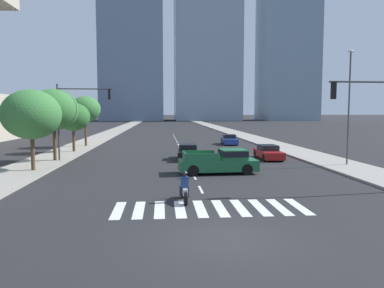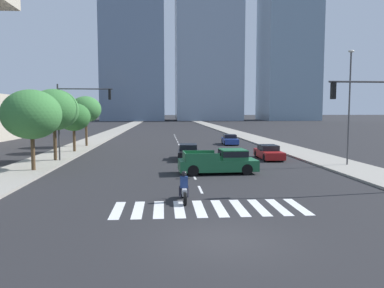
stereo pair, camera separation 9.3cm
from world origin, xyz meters
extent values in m
plane|color=#232326|center=(0.00, 0.00, 0.00)|extent=(800.00, 800.00, 0.00)
cube|color=gray|center=(12.04, 30.00, 0.07)|extent=(4.00, 260.00, 0.15)
cube|color=gray|center=(-12.04, 30.00, 0.07)|extent=(4.00, 260.00, 0.15)
cube|color=silver|center=(-4.05, 4.05, 0.00)|extent=(0.45, 2.95, 0.01)
cube|color=silver|center=(-3.15, 4.05, 0.00)|extent=(0.45, 2.95, 0.01)
cube|color=silver|center=(-2.25, 4.05, 0.00)|extent=(0.45, 2.95, 0.01)
cube|color=silver|center=(-1.35, 4.05, 0.00)|extent=(0.45, 2.95, 0.01)
cube|color=silver|center=(-0.45, 4.05, 0.00)|extent=(0.45, 2.95, 0.01)
cube|color=silver|center=(0.45, 4.05, 0.00)|extent=(0.45, 2.95, 0.01)
cube|color=silver|center=(1.35, 4.05, 0.00)|extent=(0.45, 2.95, 0.01)
cube|color=silver|center=(2.25, 4.05, 0.00)|extent=(0.45, 2.95, 0.01)
cube|color=silver|center=(3.15, 4.05, 0.00)|extent=(0.45, 2.95, 0.01)
cube|color=silver|center=(4.05, 4.05, 0.00)|extent=(0.45, 2.95, 0.01)
cube|color=silver|center=(0.00, 8.05, 0.00)|extent=(0.14, 2.00, 0.01)
cube|color=silver|center=(0.00, 12.05, 0.00)|extent=(0.14, 2.00, 0.01)
cube|color=silver|center=(0.00, 16.05, 0.00)|extent=(0.14, 2.00, 0.01)
cube|color=silver|center=(0.00, 20.05, 0.00)|extent=(0.14, 2.00, 0.01)
cube|color=silver|center=(0.00, 24.05, 0.00)|extent=(0.14, 2.00, 0.01)
cube|color=silver|center=(0.00, 28.05, 0.00)|extent=(0.14, 2.00, 0.01)
cube|color=silver|center=(0.00, 32.05, 0.00)|extent=(0.14, 2.00, 0.01)
cube|color=silver|center=(0.00, 36.05, 0.00)|extent=(0.14, 2.00, 0.01)
cube|color=silver|center=(0.00, 40.05, 0.00)|extent=(0.14, 2.00, 0.01)
cube|color=silver|center=(0.00, 44.05, 0.00)|extent=(0.14, 2.00, 0.01)
cube|color=silver|center=(0.00, 48.05, 0.00)|extent=(0.14, 2.00, 0.01)
cube|color=silver|center=(0.00, 52.05, 0.00)|extent=(0.14, 2.00, 0.01)
cube|color=silver|center=(0.00, 56.05, 0.00)|extent=(0.14, 2.00, 0.01)
cylinder|color=black|center=(-1.07, 6.18, 0.30)|extent=(0.13, 0.60, 0.60)
cylinder|color=black|center=(-1.05, 4.70, 0.30)|extent=(0.13, 0.60, 0.60)
cube|color=#B7BABF|center=(-1.06, 5.44, 0.52)|extent=(0.24, 1.19, 0.32)
cylinder|color=#B2B2B7|center=(-1.07, 6.08, 0.60)|extent=(0.07, 0.32, 0.67)
cylinder|color=black|center=(-1.07, 6.13, 0.97)|extent=(0.70, 0.05, 0.04)
cube|color=navy|center=(-1.06, 5.34, 0.96)|extent=(0.36, 0.25, 0.55)
sphere|color=black|center=(-1.06, 5.34, 1.36)|extent=(0.26, 0.26, 0.26)
cylinder|color=black|center=(-1.24, 5.44, 0.47)|extent=(0.12, 0.12, 0.55)
cylinder|color=black|center=(-0.88, 5.44, 0.47)|extent=(0.12, 0.12, 0.55)
cube|color=#1E6038|center=(1.73, 13.32, 0.59)|extent=(5.47, 2.32, 0.75)
cube|color=#1E6038|center=(2.81, 13.36, 1.32)|extent=(1.80, 2.00, 0.70)
cube|color=black|center=(2.81, 13.36, 1.40)|extent=(1.83, 2.04, 0.39)
cube|color=#1E6038|center=(0.50, 14.27, 1.25)|extent=(2.26, 0.17, 0.55)
cube|color=#1E6038|center=(0.59, 12.26, 1.25)|extent=(2.26, 0.17, 0.55)
cube|color=#1E6038|center=(-0.58, 13.22, 1.25)|extent=(0.16, 2.01, 0.55)
cylinder|color=black|center=(3.52, 14.34, 0.38)|extent=(0.77, 0.29, 0.76)
cylinder|color=black|center=(3.60, 12.45, 0.38)|extent=(0.77, 0.29, 0.76)
cylinder|color=black|center=(-0.14, 14.18, 0.38)|extent=(0.77, 0.29, 0.76)
cylinder|color=black|center=(-0.06, 12.30, 0.38)|extent=(0.77, 0.29, 0.76)
cube|color=black|center=(0.19, 20.94, 0.50)|extent=(2.01, 4.53, 0.68)
cube|color=black|center=(0.21, 21.16, 1.10)|extent=(1.65, 2.09, 0.52)
cylinder|color=black|center=(0.87, 19.38, 0.32)|extent=(0.26, 0.65, 0.64)
cylinder|color=black|center=(-0.68, 19.48, 0.32)|extent=(0.26, 0.65, 0.64)
cylinder|color=black|center=(1.07, 22.39, 0.32)|extent=(0.26, 0.65, 0.64)
cylinder|color=black|center=(-0.49, 22.49, 0.32)|extent=(0.26, 0.65, 0.64)
cube|color=maroon|center=(7.46, 20.62, 0.48)|extent=(1.79, 4.58, 0.63)
cube|color=black|center=(7.46, 20.85, 1.03)|extent=(1.56, 2.07, 0.47)
cylinder|color=black|center=(8.23, 19.06, 0.32)|extent=(0.23, 0.64, 0.64)
cylinder|color=black|center=(6.66, 19.08, 0.32)|extent=(0.23, 0.64, 0.64)
cylinder|color=black|center=(8.26, 22.16, 0.32)|extent=(0.23, 0.64, 0.64)
cylinder|color=black|center=(6.70, 22.18, 0.32)|extent=(0.23, 0.64, 0.64)
cube|color=navy|center=(6.60, 35.54, 0.49)|extent=(1.99, 4.48, 0.66)
cube|color=black|center=(6.62, 35.76, 1.05)|extent=(1.65, 2.05, 0.46)
cylinder|color=black|center=(7.33, 34.01, 0.32)|extent=(0.25, 0.65, 0.64)
cylinder|color=black|center=(5.73, 34.08, 0.32)|extent=(0.25, 0.65, 0.64)
cylinder|color=black|center=(7.47, 36.99, 0.32)|extent=(0.25, 0.65, 0.64)
cylinder|color=black|center=(5.88, 37.07, 0.32)|extent=(0.25, 0.65, 0.64)
cylinder|color=#333335|center=(8.83, 6.71, 5.84)|extent=(4.61, 0.10, 0.10)
cube|color=black|center=(6.77, 6.71, 5.39)|extent=(0.20, 0.28, 0.90)
sphere|color=red|center=(6.77, 6.71, 5.69)|extent=(0.18, 0.18, 0.18)
sphere|color=orange|center=(6.77, 6.71, 5.39)|extent=(0.18, 0.18, 0.18)
sphere|color=green|center=(6.77, 6.71, 5.09)|extent=(0.18, 0.18, 0.18)
cylinder|color=#333335|center=(-10.84, 20.19, 3.37)|extent=(0.14, 0.14, 6.44)
cylinder|color=#333335|center=(-8.56, 20.19, 6.19)|extent=(4.55, 0.10, 0.10)
cube|color=black|center=(-6.54, 20.19, 5.74)|extent=(0.20, 0.28, 0.90)
sphere|color=red|center=(-6.54, 20.19, 6.04)|extent=(0.18, 0.18, 0.18)
sphere|color=orange|center=(-6.54, 20.19, 5.74)|extent=(0.18, 0.18, 0.18)
sphere|color=green|center=(-6.54, 20.19, 5.44)|extent=(0.18, 0.18, 0.18)
cube|color=#19662D|center=(-10.84, 20.19, 3.15)|extent=(0.60, 0.04, 0.18)
cylinder|color=#3F3F42|center=(12.34, 15.80, 4.46)|extent=(0.12, 0.12, 8.63)
ellipsoid|color=beige|center=(12.34, 15.80, 8.88)|extent=(0.50, 0.24, 0.20)
cylinder|color=#4C3823|center=(-11.24, 14.90, 1.30)|extent=(0.28, 0.28, 2.30)
ellipsoid|color=#387538|center=(-11.24, 14.90, 4.09)|extent=(4.10, 4.10, 3.49)
cylinder|color=#4C3823|center=(-11.24, 20.36, 1.46)|extent=(0.28, 0.28, 2.63)
ellipsoid|color=#387538|center=(-11.24, 20.36, 4.43)|extent=(4.13, 4.13, 3.51)
cylinder|color=#4C3823|center=(-11.24, 27.28, 1.25)|extent=(0.28, 0.28, 2.21)
ellipsoid|color=#2D662D|center=(-11.24, 27.28, 3.73)|extent=(3.42, 3.42, 2.91)
cylinder|color=#4C3823|center=(-11.24, 33.46, 1.62)|extent=(0.28, 0.28, 2.93)
ellipsoid|color=#387538|center=(-11.24, 33.46, 4.54)|extent=(3.65, 3.65, 3.10)
cube|color=#8C9EB2|center=(18.98, 163.74, 45.15)|extent=(29.75, 25.18, 90.30)
camera|label=1|loc=(-2.13, -12.15, 4.33)|focal=34.95mm
camera|label=2|loc=(-2.04, -12.16, 4.33)|focal=34.95mm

